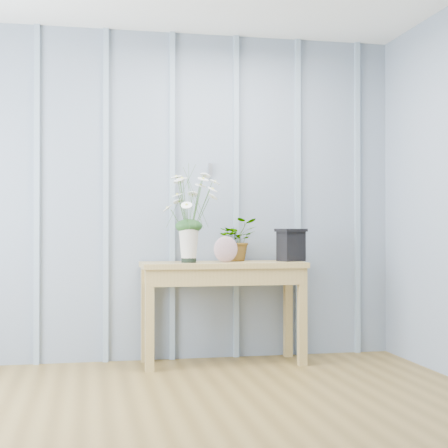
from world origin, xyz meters
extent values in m
cube|color=gray|center=(0.00, 2.25, 1.25)|extent=(4.00, 0.01, 2.50)
cube|color=#B3B3B8|center=(0.55, 2.23, 1.45)|extent=(0.03, 0.01, 0.10)
cube|color=#899EAF|center=(-0.75, 2.23, 1.25)|extent=(0.04, 0.03, 2.50)
cube|color=#899EAF|center=(-0.25, 2.23, 1.25)|extent=(0.04, 0.03, 2.50)
cube|color=#899EAF|center=(0.25, 2.23, 1.25)|extent=(0.04, 0.03, 2.50)
cube|color=#899EAF|center=(0.75, 2.23, 1.25)|extent=(0.04, 0.03, 2.50)
cube|color=#899EAF|center=(1.25, 2.23, 1.25)|extent=(0.04, 0.03, 2.50)
cube|color=#899EAF|center=(1.75, 2.23, 1.25)|extent=(0.04, 0.03, 2.50)
cube|color=#A28548|center=(0.60, 1.99, 0.73)|extent=(1.20, 0.45, 0.04)
cube|color=#A28548|center=(0.60, 1.99, 0.65)|extent=(1.13, 0.42, 0.12)
cube|color=#A28548|center=(0.04, 1.81, 0.35)|extent=(0.06, 0.06, 0.71)
cube|color=#A28548|center=(1.15, 1.81, 0.35)|extent=(0.06, 0.06, 0.71)
cube|color=#A28548|center=(0.04, 2.17, 0.35)|extent=(0.06, 0.06, 0.71)
cube|color=#A28548|center=(1.15, 2.17, 0.35)|extent=(0.06, 0.06, 0.71)
cylinder|color=black|center=(0.33, 1.94, 0.78)|extent=(0.11, 0.11, 0.07)
cone|color=beige|center=(0.33, 1.94, 0.89)|extent=(0.17, 0.17, 0.25)
ellipsoid|color=#183E19|center=(0.33, 1.94, 1.01)|extent=(0.20, 0.16, 0.10)
imported|color=#183E19|center=(0.73, 2.12, 0.91)|extent=(0.31, 0.27, 0.33)
ellipsoid|color=#82445E|center=(0.61, 1.94, 0.85)|extent=(0.20, 0.10, 0.19)
cube|color=black|center=(1.13, 2.01, 0.86)|extent=(0.21, 0.19, 0.22)
cube|color=black|center=(1.13, 2.01, 0.98)|extent=(0.24, 0.22, 0.02)
camera|label=1|loc=(-0.39, -2.96, 0.99)|focal=55.00mm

